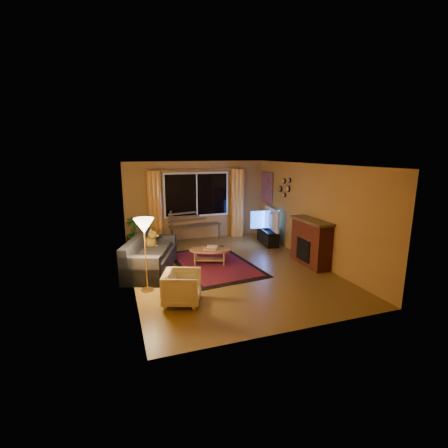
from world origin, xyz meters
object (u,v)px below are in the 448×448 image
object	(u,v)px
armchair	(182,286)
tv_console	(268,237)
floor_lamp	(146,255)
coffee_table	(210,256)
sofa	(151,254)
bench	(196,233)

from	to	relation	value
armchair	tv_console	xyz separation A→B (m)	(3.34, 3.11, -0.12)
tv_console	armchair	bearing A→B (deg)	-129.78
armchair	floor_lamp	bearing A→B (deg)	56.09
floor_lamp	coffee_table	xyz separation A→B (m)	(1.69, 1.16, -0.57)
armchair	floor_lamp	distance (m)	1.05
sofa	floor_lamp	distance (m)	1.21
armchair	coffee_table	distance (m)	2.25
sofa	tv_console	bearing A→B (deg)	39.09
floor_lamp	coffee_table	world-z (taller)	floor_lamp
floor_lamp	coffee_table	bearing A→B (deg)	34.49
armchair	coffee_table	xyz separation A→B (m)	(1.12, 1.95, -0.15)
tv_console	bench	bearing A→B (deg)	159.02
coffee_table	tv_console	bearing A→B (deg)	27.81
coffee_table	tv_console	world-z (taller)	tv_console
sofa	floor_lamp	bearing A→B (deg)	-79.78
sofa	armchair	bearing A→B (deg)	-58.70
bench	armchair	xyz separation A→B (m)	(-1.33, -4.19, 0.09)
sofa	armchair	xyz separation A→B (m)	(0.34, -1.92, -0.06)
sofa	floor_lamp	xyz separation A→B (m)	(-0.22, -1.14, 0.35)
sofa	coffee_table	bearing A→B (deg)	22.02
floor_lamp	tv_console	xyz separation A→B (m)	(3.90, 2.33, -0.54)
sofa	tv_console	distance (m)	3.88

